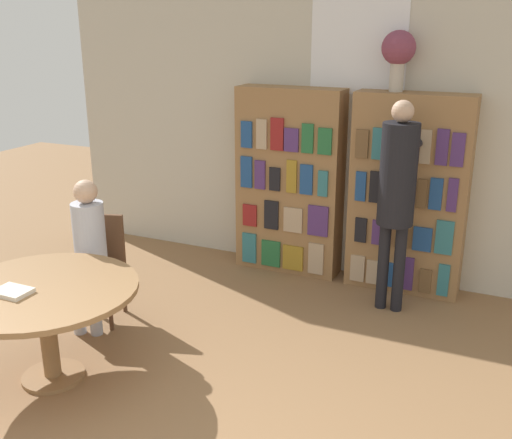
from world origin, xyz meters
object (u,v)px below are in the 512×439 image
(bookshelf_left, at_px, (289,182))
(flower_vase, at_px, (398,51))
(bookshelf_right, at_px, (408,195))
(reading_table, at_px, (44,301))
(librarian_standing, at_px, (397,185))
(seated_reader_left, at_px, (88,246))
(chair_left_side, at_px, (99,262))

(bookshelf_left, height_order, flower_vase, flower_vase)
(bookshelf_right, height_order, reading_table, bookshelf_right)
(bookshelf_left, bearing_deg, librarian_standing, -23.28)
(librarian_standing, bearing_deg, seated_reader_left, -148.63)
(flower_vase, height_order, seated_reader_left, flower_vase)
(seated_reader_left, bearing_deg, flower_vase, -154.98)
(seated_reader_left, bearing_deg, bookshelf_right, -157.53)
(bookshelf_left, distance_m, chair_left_side, 2.03)
(librarian_standing, bearing_deg, reading_table, -132.83)
(reading_table, distance_m, librarian_standing, 2.92)
(bookshelf_left, bearing_deg, seated_reader_left, -119.23)
(bookshelf_right, distance_m, flower_vase, 1.29)
(bookshelf_left, bearing_deg, bookshelf_right, 0.01)
(reading_table, height_order, seated_reader_left, seated_reader_left)
(bookshelf_right, height_order, seated_reader_left, bookshelf_right)
(bookshelf_right, xyz_separation_m, reading_table, (-1.96, -2.61, -0.32))
(flower_vase, relative_size, librarian_standing, 0.28)
(bookshelf_right, bearing_deg, reading_table, -126.96)
(bookshelf_right, xyz_separation_m, flower_vase, (-0.18, 0.00, 1.28))
(seated_reader_left, bearing_deg, bookshelf_left, -136.61)
(chair_left_side, bearing_deg, librarian_standing, -169.96)
(seated_reader_left, relative_size, librarian_standing, 0.68)
(flower_vase, xyz_separation_m, seated_reader_left, (-2.02, -1.84, -1.49))
(flower_vase, distance_m, reading_table, 3.54)
(bookshelf_right, distance_m, librarian_standing, 0.55)
(chair_left_side, bearing_deg, seated_reader_left, 90.00)
(librarian_standing, bearing_deg, chair_left_side, -152.58)
(flower_vase, height_order, librarian_standing, flower_vase)
(flower_vase, xyz_separation_m, chair_left_side, (-2.07, -1.67, -1.70))
(reading_table, xyz_separation_m, chair_left_side, (-0.29, 0.94, -0.11))
(flower_vase, relative_size, seated_reader_left, 0.42)
(chair_left_side, distance_m, seated_reader_left, 0.28)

